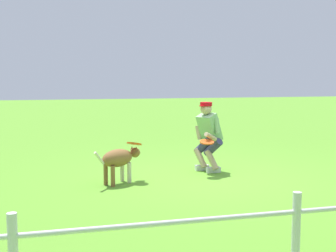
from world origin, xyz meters
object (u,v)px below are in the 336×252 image
object	(u,v)px
person	(208,134)
frisbee_flying	(134,144)
dog	(120,159)
frisbee_held	(207,142)

from	to	relation	value
person	frisbee_flying	distance (m)	1.53
person	dog	xyz separation A→B (m)	(1.73, 0.53, -0.29)
frisbee_held	person	bearing A→B (deg)	-112.74
dog	frisbee_flying	size ratio (longest dim) A/B	3.49
person	frisbee_held	world-z (taller)	person
person	frisbee_flying	bearing A→B (deg)	-12.45
frisbee_flying	dog	bearing A→B (deg)	19.49
dog	frisbee_flying	distance (m)	0.36
frisbee_held	frisbee_flying	bearing A→B (deg)	3.33
dog	frisbee_held	distance (m)	1.60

